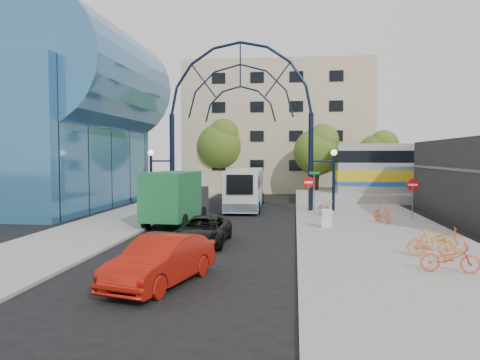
# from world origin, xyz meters

# --- Properties ---
(ground) EXTENTS (120.00, 120.00, 0.00)m
(ground) POSITION_xyz_m (0.00, 0.00, 0.00)
(ground) COLOR black
(ground) RESTS_ON ground
(sidewalk_east) EXTENTS (8.00, 56.00, 0.12)m
(sidewalk_east) POSITION_xyz_m (8.00, 4.00, 0.06)
(sidewalk_east) COLOR gray
(sidewalk_east) RESTS_ON ground
(plaza_west) EXTENTS (5.00, 50.00, 0.12)m
(plaza_west) POSITION_xyz_m (-6.50, 6.00, 0.06)
(plaza_west) COLOR gray
(plaza_west) RESTS_ON ground
(gateway_arch) EXTENTS (13.64, 0.44, 12.10)m
(gateway_arch) POSITION_xyz_m (0.00, 14.00, 8.56)
(gateway_arch) COLOR black
(gateway_arch) RESTS_ON ground
(stop_sign) EXTENTS (0.80, 0.07, 2.50)m
(stop_sign) POSITION_xyz_m (4.80, 12.00, 1.99)
(stop_sign) COLOR slate
(stop_sign) RESTS_ON sidewalk_east
(do_not_enter_sign) EXTENTS (0.76, 0.07, 2.48)m
(do_not_enter_sign) POSITION_xyz_m (11.00, 10.00, 1.98)
(do_not_enter_sign) COLOR slate
(do_not_enter_sign) RESTS_ON sidewalk_east
(street_name_sign) EXTENTS (0.70, 0.70, 2.80)m
(street_name_sign) POSITION_xyz_m (5.20, 12.60, 2.13)
(street_name_sign) COLOR slate
(street_name_sign) RESTS_ON sidewalk_east
(sandwich_board) EXTENTS (0.55, 0.61, 0.99)m
(sandwich_board) POSITION_xyz_m (5.60, 5.98, 0.74)
(sandwich_board) COLOR white
(sandwich_board) RESTS_ON sidewalk_east
(transit_hall) EXTENTS (16.50, 18.00, 14.50)m
(transit_hall) POSITION_xyz_m (-15.30, 15.00, 6.70)
(transit_hall) COLOR teal
(transit_hall) RESTS_ON ground
(apartment_block) EXTENTS (20.00, 12.10, 14.00)m
(apartment_block) POSITION_xyz_m (2.00, 34.97, 7.00)
(apartment_block) COLOR tan
(apartment_block) RESTS_ON ground
(tree_north_a) EXTENTS (4.48, 4.48, 7.00)m
(tree_north_a) POSITION_xyz_m (6.12, 25.93, 4.61)
(tree_north_a) COLOR #382314
(tree_north_a) RESTS_ON ground
(tree_north_b) EXTENTS (5.12, 5.12, 8.00)m
(tree_north_b) POSITION_xyz_m (-3.88, 29.93, 5.27)
(tree_north_b) COLOR #382314
(tree_north_b) RESTS_ON ground
(tree_north_c) EXTENTS (4.16, 4.16, 6.50)m
(tree_north_c) POSITION_xyz_m (12.12, 27.93, 4.28)
(tree_north_c) COLOR #382314
(tree_north_c) RESTS_ON ground
(city_bus) EXTENTS (2.81, 10.78, 2.94)m
(city_bus) POSITION_xyz_m (0.15, 16.29, 1.54)
(city_bus) COLOR silver
(city_bus) RESTS_ON ground
(green_truck) EXTENTS (2.75, 6.26, 3.08)m
(green_truck) POSITION_xyz_m (-2.88, 6.91, 1.54)
(green_truck) COLOR black
(green_truck) RESTS_ON ground
(black_suv) EXTENTS (2.12, 4.54, 1.26)m
(black_suv) POSITION_xyz_m (-0.17, 1.21, 0.63)
(black_suv) COLOR black
(black_suv) RESTS_ON ground
(red_sedan) EXTENTS (2.72, 4.85, 1.51)m
(red_sedan) POSITION_xyz_m (-0.20, -5.40, 0.76)
(red_sedan) COLOR #9B1409
(red_sedan) RESTS_ON ground
(bike_near_a) EXTENTS (1.27, 2.02, 1.00)m
(bike_near_a) POSITION_xyz_m (5.81, 10.96, 0.62)
(bike_near_a) COLOR orange
(bike_near_a) RESTS_ON sidewalk_east
(bike_near_b) EXTENTS (1.19, 1.87, 1.09)m
(bike_near_b) POSITION_xyz_m (8.92, 8.26, 0.66)
(bike_near_b) COLOR #DE572C
(bike_near_b) RESTS_ON sidewalk_east
(bike_far_a) EXTENTS (1.91, 0.96, 0.96)m
(bike_far_a) POSITION_xyz_m (9.88, 0.51, 0.60)
(bike_far_a) COLOR orange
(bike_far_a) RESTS_ON sidewalk_east
(bike_far_b) EXTENTS (1.85, 0.81, 1.07)m
(bike_far_b) POSITION_xyz_m (9.10, -0.90, 0.66)
(bike_far_b) COLOR orange
(bike_far_b) RESTS_ON sidewalk_east
(bike_far_c) EXTENTS (1.93, 0.86, 0.98)m
(bike_far_c) POSITION_xyz_m (9.01, -3.28, 0.61)
(bike_far_c) COLOR #D9452B
(bike_far_c) RESTS_ON sidewalk_east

